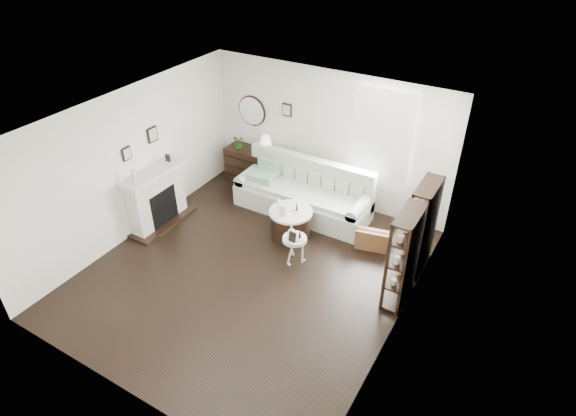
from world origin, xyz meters
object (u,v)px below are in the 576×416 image
Objects in this scene: pedestal_table at (295,240)px; sofa at (304,195)px; dresser at (253,167)px; drum_table at (291,223)px.

sofa is at bearing 112.98° from pedestal_table.
pedestal_table is at bearing -41.73° from dresser.
pedestal_table is at bearing -67.02° from sofa.
dresser is 2.81m from pedestal_table.
pedestal_table is (2.10, -1.87, 0.07)m from dresser.
drum_table is (0.20, -0.88, -0.07)m from sofa.
drum_table is at bearing 125.10° from pedestal_table.
sofa is 1.61m from pedestal_table.
dresser is at bearing 138.27° from pedestal_table.
sofa is at bearing 103.10° from drum_table.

